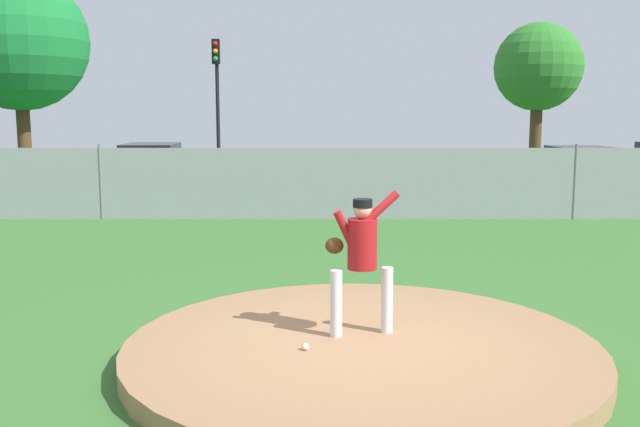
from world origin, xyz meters
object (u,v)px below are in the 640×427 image
object	(u,v)px
baseball	(308,347)
parked_car_slate	(585,173)
parked_car_champagne	(154,172)
traffic_light_near	(220,87)
pitcher_youth	(364,252)

from	to	relation	value
baseball	parked_car_slate	size ratio (longest dim) A/B	0.02
parked_car_champagne	traffic_light_near	world-z (taller)	traffic_light_near
pitcher_youth	parked_car_slate	xyz separation A→B (m)	(7.78, 14.28, -0.37)
traffic_light_near	parked_car_slate	bearing A→B (deg)	-20.66
baseball	traffic_light_near	xyz separation A→B (m)	(-3.70, 19.35, 3.36)
pitcher_youth	traffic_light_near	distance (m)	19.47
pitcher_youth	baseball	bearing A→B (deg)	-138.73
baseball	parked_car_champagne	world-z (taller)	parked_car_champagne
baseball	parked_car_champagne	distance (m)	15.75
baseball	parked_car_champagne	xyz separation A→B (m)	(-5.15, 14.88, 0.55)
pitcher_youth	baseball	xyz separation A→B (m)	(-0.59, -0.52, -0.89)
baseball	traffic_light_near	size ratio (longest dim) A/B	0.01
parked_car_slate	traffic_light_near	size ratio (longest dim) A/B	0.86
parked_car_slate	traffic_light_near	world-z (taller)	traffic_light_near
baseball	pitcher_youth	bearing A→B (deg)	41.27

